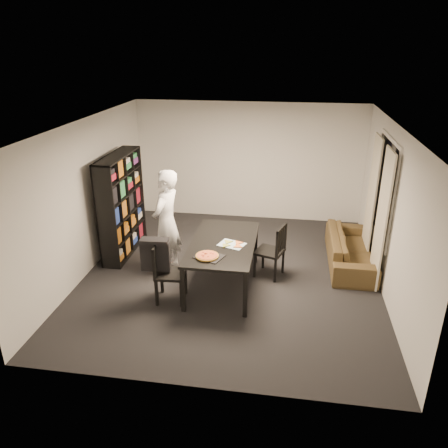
% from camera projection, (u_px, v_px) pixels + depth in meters
% --- Properties ---
extents(room, '(5.01, 5.51, 2.61)m').
position_uv_depth(room, '(232.00, 204.00, 7.15)').
color(room, black).
rests_on(room, ground).
extents(window_pane, '(0.02, 1.40, 1.60)m').
position_uv_depth(window_pane, '(384.00, 189.00, 7.27)').
color(window_pane, black).
rests_on(window_pane, room).
extents(window_frame, '(0.03, 1.52, 1.72)m').
position_uv_depth(window_frame, '(384.00, 189.00, 7.27)').
color(window_frame, white).
rests_on(window_frame, room).
extents(curtain_left, '(0.03, 0.70, 2.25)m').
position_uv_depth(curtain_left, '(382.00, 219.00, 6.94)').
color(curtain_left, beige).
rests_on(curtain_left, room).
extents(curtain_right, '(0.03, 0.70, 2.25)m').
position_uv_depth(curtain_right, '(371.00, 198.00, 7.89)').
color(curtain_right, beige).
rests_on(curtain_right, room).
extents(bookshelf, '(0.35, 1.50, 1.90)m').
position_uv_depth(bookshelf, '(122.00, 205.00, 8.13)').
color(bookshelf, black).
rests_on(bookshelf, room).
extents(dining_table, '(1.03, 1.86, 0.77)m').
position_uv_depth(dining_table, '(223.00, 246.00, 7.07)').
color(dining_table, black).
rests_on(dining_table, room).
extents(chair_left, '(0.48, 0.48, 0.96)m').
position_uv_depth(chair_left, '(164.00, 268.00, 6.70)').
color(chair_left, black).
rests_on(chair_left, room).
extents(chair_right, '(0.56, 0.56, 0.95)m').
position_uv_depth(chair_right, '(275.00, 248.00, 7.38)').
color(chair_right, black).
rests_on(chair_right, room).
extents(draped_jacket, '(0.45, 0.22, 0.53)m').
position_uv_depth(draped_jacket, '(155.00, 254.00, 6.61)').
color(draped_jacket, black).
rests_on(draped_jacket, chair_left).
extents(person, '(0.57, 0.75, 1.84)m').
position_uv_depth(person, '(166.00, 222.00, 7.42)').
color(person, white).
rests_on(person, room).
extents(baking_tray, '(0.49, 0.44, 0.01)m').
position_uv_depth(baking_tray, '(209.00, 257.00, 6.56)').
color(baking_tray, black).
rests_on(baking_tray, dining_table).
extents(pepperoni_pizza, '(0.35, 0.35, 0.03)m').
position_uv_depth(pepperoni_pizza, '(207.00, 256.00, 6.53)').
color(pepperoni_pizza, '#A77A30').
rests_on(pepperoni_pizza, dining_table).
extents(kitchen_towel, '(0.48, 0.41, 0.01)m').
position_uv_depth(kitchen_towel, '(232.00, 244.00, 6.95)').
color(kitchen_towel, silver).
rests_on(kitchen_towel, dining_table).
extents(pizza_slices, '(0.44, 0.39, 0.01)m').
position_uv_depth(pizza_slices, '(232.00, 244.00, 6.94)').
color(pizza_slices, gold).
rests_on(pizza_slices, dining_table).
extents(sofa, '(0.76, 1.94, 0.57)m').
position_uv_depth(sofa, '(350.00, 249.00, 7.91)').
color(sofa, '#45361B').
rests_on(sofa, room).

